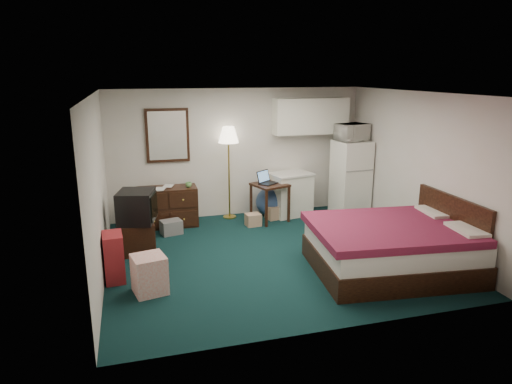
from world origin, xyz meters
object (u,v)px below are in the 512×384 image
object	(u,v)px
dresser	(168,207)
bed	(391,248)
kitchen_counter	(290,195)
tv_stand	(139,237)
suitcase	(114,257)
fridge	(351,179)
desk	(270,202)
floor_lamp	(229,173)

from	to	relation	value
dresser	bed	bearing A→B (deg)	-43.81
kitchen_counter	bed	world-z (taller)	kitchen_counter
dresser	tv_stand	distance (m)	1.30
suitcase	tv_stand	bearing A→B (deg)	66.29
bed	suitcase	size ratio (longest dim) A/B	3.21
dresser	fridge	size ratio (longest dim) A/B	0.72
desk	bed	distance (m)	2.84
floor_lamp	bed	bearing A→B (deg)	-60.97
floor_lamp	desk	distance (m)	0.97
dresser	floor_lamp	xyz separation A→B (m)	(1.21, 0.18, 0.53)
dresser	floor_lamp	distance (m)	1.34
dresser	bed	distance (m)	4.11
kitchen_counter	bed	xyz separation A→B (m)	(0.49, -2.93, -0.07)
floor_lamp	suitcase	xyz separation A→B (m)	(-2.13, -2.33, -0.56)
fridge	tv_stand	bearing A→B (deg)	-172.77
floor_lamp	suitcase	bearing A→B (deg)	-132.48
desk	fridge	world-z (taller)	fridge
suitcase	fridge	bearing A→B (deg)	18.41
kitchen_counter	tv_stand	distance (m)	3.23
dresser	bed	size ratio (longest dim) A/B	0.50
fridge	kitchen_counter	bearing A→B (deg)	158.83
fridge	bed	distance (m)	2.70
tv_stand	floor_lamp	bearing A→B (deg)	36.35
desk	kitchen_counter	distance (m)	0.58
floor_lamp	dresser	bearing A→B (deg)	-171.50
bed	suitcase	xyz separation A→B (m)	(-3.83, 0.74, -0.01)
fridge	bed	bearing A→B (deg)	-108.68
dresser	suitcase	world-z (taller)	dresser
desk	fridge	distance (m)	1.70
dresser	suitcase	size ratio (longest dim) A/B	1.59
floor_lamp	suitcase	world-z (taller)	floor_lamp
floor_lamp	bed	xyz separation A→B (m)	(1.70, -3.07, -0.55)
desk	suitcase	distance (m)	3.42
suitcase	desk	bearing A→B (deg)	30.11
desk	bed	xyz separation A→B (m)	(1.00, -2.66, -0.02)
bed	tv_stand	size ratio (longest dim) A/B	4.02
kitchen_counter	bed	bearing A→B (deg)	-92.48
dresser	kitchen_counter	bearing A→B (deg)	1.89
dresser	desk	bearing A→B (deg)	-5.88
fridge	tv_stand	distance (m)	4.25
kitchen_counter	bed	size ratio (longest dim) A/B	0.38
dresser	tv_stand	bearing A→B (deg)	-114.97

